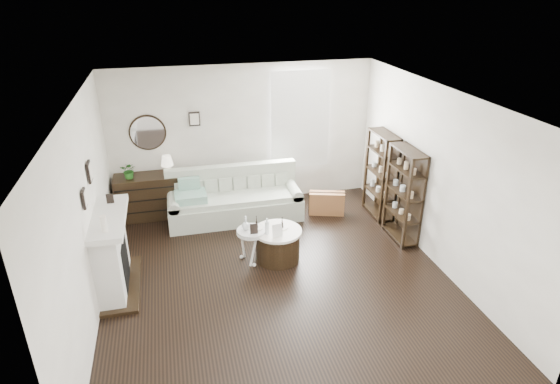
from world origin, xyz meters
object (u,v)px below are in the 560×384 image
object	(u,v)px
sofa	(234,202)
pedestal_table	(251,232)
drum_table	(278,244)
dresser	(151,196)

from	to	relation	value
sofa	pedestal_table	bearing A→B (deg)	-88.64
sofa	drum_table	world-z (taller)	sofa
sofa	drum_table	size ratio (longest dim) A/B	3.23
drum_table	pedestal_table	size ratio (longest dim) A/B	1.35
sofa	drum_table	bearing A→B (deg)	-74.48
sofa	dresser	size ratio (longest dim) A/B	1.97
drum_table	pedestal_table	world-z (taller)	pedestal_table
pedestal_table	sofa	bearing A→B (deg)	91.36
sofa	pedestal_table	distance (m)	1.57
dresser	pedestal_table	world-z (taller)	dresser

